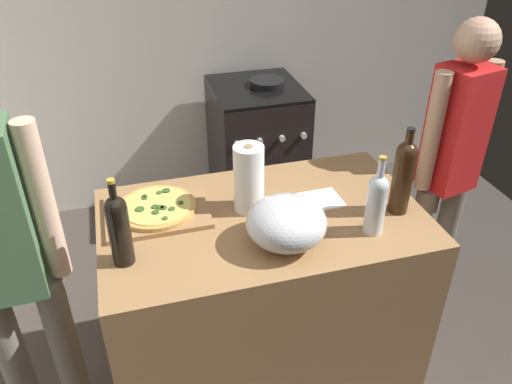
{
  "coord_description": "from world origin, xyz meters",
  "views": [
    {
      "loc": [
        -0.6,
        -0.84,
        2.1
      ],
      "look_at": [
        -0.12,
        0.85,
        0.99
      ],
      "focal_mm": 36.13,
      "sensor_mm": 36.0,
      "label": 1
    }
  ],
  "objects": [
    {
      "name": "cutting_board",
      "position": [
        -0.52,
        0.88,
        0.95
      ],
      "size": [
        0.4,
        0.32,
        0.02
      ],
      "primitive_type": "cube",
      "color": "#9E7247",
      "rests_on": "counter"
    },
    {
      "name": "person_in_red",
      "position": [
        0.87,
        0.97,
        0.91
      ],
      "size": [
        0.38,
        0.24,
        1.59
      ],
      "color": "slate",
      "rests_on": "ground_plane"
    },
    {
      "name": "wine_bottle_clear",
      "position": [
        0.25,
        0.54,
        1.07
      ],
      "size": [
        0.07,
        0.07,
        0.32
      ],
      "color": "silver",
      "rests_on": "counter"
    },
    {
      "name": "kitchen_wall_rear",
      "position": [
        0.0,
        2.53,
        1.3
      ],
      "size": [
        4.21,
        0.1,
        2.6
      ],
      "primitive_type": "cube",
      "color": "beige",
      "rests_on": "ground_plane"
    },
    {
      "name": "wine_bottle_dark",
      "position": [
        -0.66,
        0.62,
        1.08
      ],
      "size": [
        0.08,
        0.08,
        0.33
      ],
      "color": "black",
      "rests_on": "counter"
    },
    {
      "name": "person_in_stripes",
      "position": [
        -1.04,
        0.71,
        0.97
      ],
      "size": [
        0.39,
        0.21,
        1.67
      ],
      "color": "slate",
      "rests_on": "ground_plane"
    },
    {
      "name": "recipe_sheet",
      "position": [
        0.12,
        0.79,
        0.94
      ],
      "size": [
        0.21,
        0.15,
        0.0
      ],
      "primitive_type": "cube",
      "rotation": [
        0.0,
        0.0,
        0.02
      ],
      "color": "white",
      "rests_on": "counter"
    },
    {
      "name": "wine_bottle_amber",
      "position": [
        0.41,
        0.64,
        1.1
      ],
      "size": [
        0.08,
        0.08,
        0.36
      ],
      "color": "#331E0F",
      "rests_on": "counter"
    },
    {
      "name": "counter",
      "position": [
        -0.12,
        0.75,
        0.47
      ],
      "size": [
        1.27,
        0.76,
        0.94
      ],
      "primitive_type": "cube",
      "color": "#9E7247",
      "rests_on": "ground_plane"
    },
    {
      "name": "stove",
      "position": [
        0.25,
        2.13,
        0.47
      ],
      "size": [
        0.56,
        0.63,
        0.97
      ],
      "color": "black",
      "rests_on": "ground_plane"
    },
    {
      "name": "ground_plane",
      "position": [
        0.0,
        1.24,
        -0.01
      ],
      "size": [
        4.21,
        3.08,
        0.02
      ],
      "primitive_type": "cube",
      "color": "#3F3833"
    },
    {
      "name": "pizza",
      "position": [
        -0.52,
        0.88,
        0.97
      ],
      "size": [
        0.31,
        0.31,
        0.03
      ],
      "color": "tan",
      "rests_on": "cutting_board"
    },
    {
      "name": "paper_towel_roll",
      "position": [
        -0.16,
        0.81,
        1.08
      ],
      "size": [
        0.12,
        0.12,
        0.28
      ],
      "color": "white",
      "rests_on": "counter"
    },
    {
      "name": "mixing_bowl",
      "position": [
        -0.09,
        0.56,
        1.03
      ],
      "size": [
        0.29,
        0.29,
        0.18
      ],
      "color": "#B2B2B7",
      "rests_on": "counter"
    }
  ]
}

